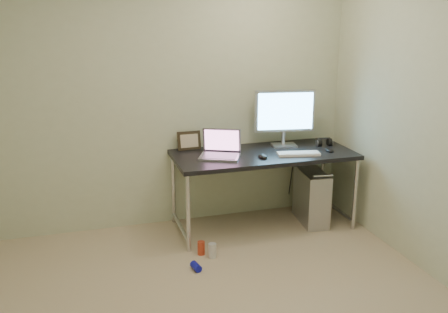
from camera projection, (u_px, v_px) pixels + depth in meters
wall_back at (172, 98)px, 4.73m from camera, size 3.50×0.02×2.50m
desk at (263, 160)px, 4.77m from camera, size 1.72×0.75×0.75m
tower_computer at (311, 196)px, 4.98m from camera, size 0.28×0.53×0.57m
cable_a at (292, 173)px, 5.27m from camera, size 0.01×0.16×0.69m
cable_b at (300, 175)px, 5.28m from camera, size 0.02×0.11×0.71m
can_red at (201, 248)px, 4.34m from camera, size 0.09×0.09×0.12m
can_white at (212, 250)px, 4.29m from camera, size 0.09×0.09×0.13m
can_blue at (196, 267)px, 4.09m from camera, size 0.08×0.12×0.06m
laptop at (220, 150)px, 4.62m from camera, size 0.45×0.42×0.25m
monitor at (285, 114)px, 4.90m from camera, size 0.60×0.21×0.56m
keyboard at (298, 154)px, 4.67m from camera, size 0.41×0.20×0.02m
mouse_right at (330, 150)px, 4.78m from camera, size 0.08×0.11×0.03m
mouse_left at (263, 156)px, 4.57m from camera, size 0.08×0.12×0.04m
headphones at (324, 143)px, 5.00m from camera, size 0.16×0.10×0.10m
picture_frame at (189, 141)px, 4.83m from camera, size 0.23×0.07×0.18m
webcam at (211, 140)px, 4.88m from camera, size 0.04×0.03×0.11m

